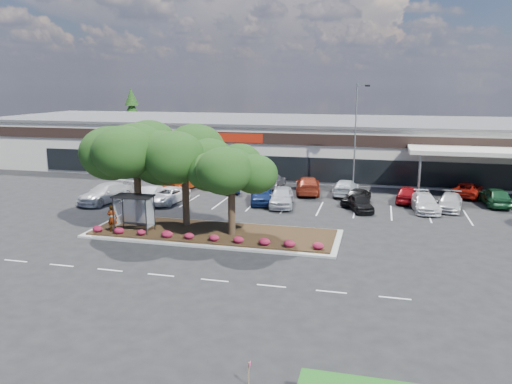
% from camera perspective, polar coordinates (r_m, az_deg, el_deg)
% --- Properties ---
extents(ground, '(160.00, 160.00, 0.00)m').
position_cam_1_polar(ground, '(31.76, -3.82, -7.24)').
color(ground, black).
rests_on(ground, ground).
extents(retail_store, '(80.40, 25.20, 6.25)m').
position_cam_1_polar(retail_store, '(63.49, 5.57, 5.52)').
color(retail_store, beige).
rests_on(retail_store, ground).
extents(landscape_island, '(18.00, 6.00, 0.26)m').
position_cam_1_polar(landscape_island, '(35.92, -4.93, -4.71)').
color(landscape_island, '#A0A09B').
rests_on(landscape_island, ground).
extents(lane_markings, '(33.12, 20.06, 0.01)m').
position_cam_1_polar(lane_markings, '(41.39, 0.39, -2.53)').
color(lane_markings, silver).
rests_on(lane_markings, ground).
extents(shrub_row, '(17.00, 0.80, 0.50)m').
position_cam_1_polar(shrub_row, '(33.92, -6.08, -5.09)').
color(shrub_row, '#9C1A45').
rests_on(shrub_row, landscape_island).
extents(bus_shelter, '(2.75, 1.55, 2.59)m').
position_cam_1_polar(bus_shelter, '(36.55, -13.72, -1.18)').
color(bus_shelter, black).
rests_on(bus_shelter, landscape_island).
extents(island_tree_west, '(7.20, 7.20, 7.89)m').
position_cam_1_polar(island_tree_west, '(37.75, -13.45, 2.20)').
color(island_tree_west, '#12340E').
rests_on(island_tree_west, landscape_island).
extents(island_tree_mid, '(6.60, 6.60, 7.32)m').
position_cam_1_polar(island_tree_mid, '(36.97, -8.11, 1.76)').
color(island_tree_mid, '#12340E').
rests_on(island_tree_mid, landscape_island).
extents(island_tree_east, '(5.80, 5.80, 6.50)m').
position_cam_1_polar(island_tree_east, '(34.35, -2.82, 0.37)').
color(island_tree_east, '#12340E').
rests_on(island_tree_east, landscape_island).
extents(conifer_north_west, '(4.40, 4.40, 10.00)m').
position_cam_1_polar(conifer_north_west, '(84.36, -13.95, 8.15)').
color(conifer_north_west, '#12340E').
rests_on(conifer_north_west, ground).
extents(person_waiting, '(0.77, 0.57, 1.95)m').
position_cam_1_polar(person_waiting, '(36.93, -16.10, -2.89)').
color(person_waiting, '#594C47').
rests_on(person_waiting, landscape_island).
extents(light_pole, '(1.43, 0.50, 10.61)m').
position_cam_1_polar(light_pole, '(49.42, 11.34, 5.24)').
color(light_pole, '#A0A09B').
rests_on(light_pole, ground).
extents(survey_stake, '(0.07, 0.14, 0.95)m').
position_cam_1_polar(survey_stake, '(18.87, -0.78, -19.70)').
color(survey_stake, '#A67F57').
rests_on(survey_stake, ground).
extents(car_0, '(3.64, 6.16, 1.67)m').
position_cam_1_polar(car_0, '(47.41, -16.83, -0.12)').
color(car_0, silver).
rests_on(car_0, ground).
extents(car_1, '(1.67, 4.34, 1.41)m').
position_cam_1_polar(car_1, '(46.25, -12.08, -0.33)').
color(car_1, silver).
rests_on(car_1, ground).
extents(car_2, '(3.04, 5.22, 1.37)m').
position_cam_1_polar(car_2, '(45.84, -10.03, -0.38)').
color(car_2, white).
rests_on(car_2, ground).
extents(car_3, '(2.67, 5.25, 1.71)m').
position_cam_1_polar(car_3, '(43.94, 2.94, -0.53)').
color(car_3, silver).
rests_on(car_3, ground).
extents(car_4, '(3.10, 5.26, 1.68)m').
position_cam_1_polar(car_4, '(45.13, 0.62, -0.19)').
color(car_4, navy).
rests_on(car_4, ground).
extents(car_5, '(2.94, 4.32, 1.37)m').
position_cam_1_polar(car_5, '(43.28, 11.74, -1.21)').
color(car_5, black).
rests_on(car_5, ground).
extents(car_6, '(2.86, 4.46, 1.41)m').
position_cam_1_polar(car_6, '(45.39, 11.38, -0.54)').
color(car_6, black).
rests_on(car_6, ground).
extents(car_7, '(2.65, 5.18, 1.44)m').
position_cam_1_polar(car_7, '(44.66, 18.65, -1.14)').
color(car_7, silver).
rests_on(car_7, ground).
extents(car_8, '(2.67, 4.86, 1.33)m').
position_cam_1_polar(car_8, '(45.86, 21.29, -1.07)').
color(car_8, '#B1B1B1').
rests_on(car_8, ground).
extents(car_9, '(3.26, 4.58, 1.45)m').
position_cam_1_polar(car_9, '(52.17, -7.81, 1.27)').
color(car_9, white).
rests_on(car_9, ground).
extents(car_10, '(3.03, 4.93, 1.54)m').
position_cam_1_polar(car_10, '(51.32, -8.25, 1.13)').
color(car_10, maroon).
rests_on(car_10, ground).
extents(car_11, '(2.83, 4.47, 1.39)m').
position_cam_1_polar(car_11, '(49.79, -2.84, 0.81)').
color(car_11, navy).
rests_on(car_11, ground).
extents(car_12, '(2.47, 5.20, 1.46)m').
position_cam_1_polar(car_12, '(51.84, 1.85, 1.32)').
color(car_12, '#58585F').
rests_on(car_12, ground).
extents(car_13, '(3.13, 5.97, 1.65)m').
position_cam_1_polar(car_13, '(49.29, 5.96, 0.80)').
color(car_13, maroon).
rests_on(car_13, ground).
extents(car_14, '(2.47, 5.26, 1.48)m').
position_cam_1_polar(car_14, '(49.08, 10.20, 0.52)').
color(car_14, silver).
rests_on(car_14, ground).
extents(car_15, '(2.32, 4.69, 1.54)m').
position_cam_1_polar(car_15, '(47.38, 16.90, -0.22)').
color(car_15, maroon).
rests_on(car_15, ground).
extents(car_16, '(2.40, 5.01, 1.65)m').
position_cam_1_polar(car_16, '(48.90, 25.65, -0.46)').
color(car_16, '#194928').
rests_on(car_16, ground).
extents(car_17, '(3.66, 5.47, 1.40)m').
position_cam_1_polar(car_17, '(51.71, 23.01, 0.27)').
color(car_17, '#9D160C').
rests_on(car_17, ground).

